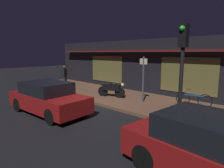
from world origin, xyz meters
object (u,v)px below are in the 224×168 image
at_px(bicycle_parked, 194,99).
at_px(sign_post, 143,77).
at_px(person_photographer, 65,76).
at_px(motorcycle, 112,89).
at_px(traffic_light_pole, 182,61).
at_px(parked_car_far, 219,152).
at_px(parked_car_near, 48,98).

xyz_separation_m(bicycle_parked, sign_post, (-2.28, -1.00, 1.00)).
bearing_deg(person_photographer, sign_post, 4.56).
distance_m(motorcycle, traffic_light_pole, 5.93).
xyz_separation_m(traffic_light_pole, parked_car_far, (1.58, -1.55, -1.77)).
bearing_deg(traffic_light_pole, bicycle_parked, 104.05).
relative_size(traffic_light_pole, parked_car_far, 0.86).
xyz_separation_m(sign_post, parked_car_far, (4.75, -4.09, -0.81)).
relative_size(parked_car_near, parked_car_far, 1.00).
bearing_deg(bicycle_parked, parked_car_far, -64.11).
bearing_deg(parked_car_far, parked_car_near, -179.40).
distance_m(traffic_light_pole, parked_car_far, 2.84).
bearing_deg(parked_car_near, parked_car_far, 0.60).
distance_m(motorcycle, sign_post, 2.21).
relative_size(bicycle_parked, sign_post, 0.68).
xyz_separation_m(motorcycle, parked_car_far, (6.76, -3.79, 0.06)).
xyz_separation_m(bicycle_parked, traffic_light_pole, (0.89, -3.54, 1.97)).
relative_size(motorcycle, parked_car_far, 0.39).
height_order(person_photographer, parked_car_far, person_photographer).
xyz_separation_m(motorcycle, traffic_light_pole, (5.18, -2.25, 1.83)).
xyz_separation_m(bicycle_parked, parked_car_far, (2.47, -5.09, 0.20)).
relative_size(bicycle_parked, traffic_light_pole, 0.45).
distance_m(bicycle_parked, person_photographer, 9.08).
relative_size(sign_post, traffic_light_pole, 0.67).
height_order(sign_post, parked_car_near, sign_post).
xyz_separation_m(sign_post, traffic_light_pole, (3.17, -2.54, 0.97)).
bearing_deg(parked_car_near, person_photographer, 140.03).
distance_m(person_photographer, traffic_light_pole, 10.13).
relative_size(motorcycle, bicycle_parked, 1.01).
height_order(bicycle_parked, traffic_light_pole, traffic_light_pole).
bearing_deg(motorcycle, parked_car_far, -29.30).
relative_size(motorcycle, person_photographer, 0.98).
bearing_deg(sign_post, parked_car_near, -119.20).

